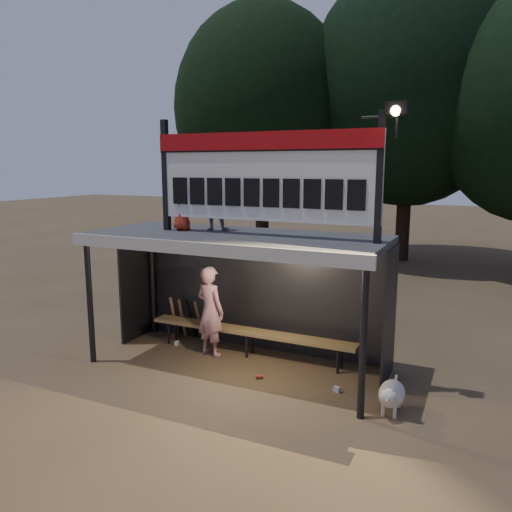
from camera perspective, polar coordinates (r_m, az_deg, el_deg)
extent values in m
plane|color=brown|center=(8.93, -2.30, -12.41)|extent=(80.00, 80.00, 0.00)
imported|color=white|center=(9.18, -5.25, -6.27)|extent=(0.69, 0.55, 1.67)
imported|color=slate|center=(8.82, -4.75, 6.26)|extent=(0.59, 0.52, 1.02)
imported|color=#AA2B1A|center=(8.84, -8.42, 5.58)|extent=(0.41, 0.27, 0.83)
cube|color=#3C3C3E|center=(8.32, -2.41, 2.10)|extent=(5.00, 2.00, 0.12)
cube|color=beige|center=(7.45, -6.01, 0.77)|extent=(5.10, 0.06, 0.20)
cylinder|color=black|center=(9.21, -18.45, -4.99)|extent=(0.10, 0.10, 2.20)
cylinder|color=black|center=(6.97, 12.16, -9.60)|extent=(0.10, 0.10, 2.20)
cylinder|color=black|center=(10.55, -11.76, -2.78)|extent=(0.10, 0.10, 2.20)
cylinder|color=black|center=(8.65, 14.84, -5.78)|extent=(0.10, 0.10, 2.20)
cube|color=black|center=(9.43, 0.44, -4.10)|extent=(5.00, 0.04, 2.20)
cube|color=black|center=(10.30, -13.53, -3.16)|extent=(0.04, 1.00, 2.20)
cube|color=black|center=(8.26, 15.03, -6.56)|extent=(0.04, 1.00, 2.20)
cylinder|color=black|center=(9.23, 0.44, 2.22)|extent=(5.00, 0.06, 0.06)
cube|color=black|center=(8.94, -10.27, 9.01)|extent=(0.10, 0.10, 1.90)
cube|color=black|center=(7.46, 13.98, 8.65)|extent=(0.10, 0.10, 1.90)
cube|color=silver|center=(8.02, 0.75, 9.04)|extent=(3.80, 0.08, 1.40)
cube|color=#A60B0F|center=(7.98, 0.61, 13.06)|extent=(3.80, 0.04, 0.28)
cube|color=black|center=(7.97, 0.59, 11.98)|extent=(3.80, 0.02, 0.03)
cube|color=black|center=(8.73, -8.67, 7.38)|extent=(0.27, 0.03, 0.45)
cube|color=black|center=(8.54, -6.76, 7.37)|extent=(0.27, 0.03, 0.45)
cube|color=black|center=(8.37, -4.76, 7.35)|extent=(0.27, 0.03, 0.45)
cube|color=black|center=(8.21, -2.68, 7.31)|extent=(0.27, 0.03, 0.45)
cube|color=black|center=(8.06, -0.51, 7.27)|extent=(0.27, 0.03, 0.45)
cube|color=black|center=(7.92, 1.73, 7.21)|extent=(0.27, 0.03, 0.45)
cube|color=black|center=(7.79, 4.04, 7.14)|extent=(0.27, 0.03, 0.45)
cube|color=black|center=(7.67, 6.43, 7.06)|extent=(0.27, 0.03, 0.45)
cube|color=black|center=(7.57, 8.89, 6.96)|extent=(0.27, 0.03, 0.45)
cube|color=black|center=(7.49, 11.40, 6.84)|extent=(0.27, 0.03, 0.45)
cylinder|color=black|center=(7.50, 13.88, 15.17)|extent=(0.50, 0.04, 0.04)
cylinder|color=black|center=(7.44, 15.78, 13.97)|extent=(0.04, 0.04, 0.30)
cube|color=black|center=(7.41, 15.81, 15.93)|extent=(0.30, 0.22, 0.18)
sphere|color=#FFD88C|center=(7.32, 15.67, 15.69)|extent=(0.14, 0.14, 0.14)
cube|color=olive|center=(9.23, -0.74, -8.65)|extent=(4.00, 0.35, 0.06)
cylinder|color=black|center=(10.02, -9.94, -8.61)|extent=(0.05, 0.05, 0.45)
cylinder|color=black|center=(10.21, -9.17, -8.23)|extent=(0.05, 0.05, 0.45)
cylinder|color=black|center=(9.20, -1.07, -10.19)|extent=(0.05, 0.05, 0.45)
cylinder|color=black|center=(9.40, -0.42, -9.73)|extent=(0.05, 0.05, 0.45)
cylinder|color=black|center=(8.64, 9.34, -11.72)|extent=(0.05, 0.05, 0.45)
cylinder|color=black|center=(8.86, 9.77, -11.18)|extent=(0.05, 0.05, 0.45)
cylinder|color=black|center=(19.05, 0.72, 5.54)|extent=(0.50, 0.50, 3.74)
ellipsoid|color=black|center=(19.10, 0.74, 16.53)|extent=(6.46, 6.46, 7.48)
cylinder|color=black|center=(19.07, 16.55, 5.78)|extent=(0.50, 0.50, 4.18)
ellipsoid|color=black|center=(19.22, 17.20, 18.01)|extent=(7.22, 7.22, 8.36)
ellipsoid|color=white|center=(7.55, 15.26, -14.94)|extent=(0.36, 0.58, 0.36)
sphere|color=#EFE6CF|center=(7.27, 14.90, -15.19)|extent=(0.22, 0.22, 0.22)
cone|color=beige|center=(7.19, 14.75, -15.66)|extent=(0.10, 0.10, 0.10)
cone|color=beige|center=(7.21, 14.51, -14.49)|extent=(0.06, 0.06, 0.07)
cone|color=beige|center=(7.20, 15.31, -14.58)|extent=(0.06, 0.06, 0.07)
cylinder|color=beige|center=(7.48, 14.32, -16.67)|extent=(0.05, 0.05, 0.18)
cylinder|color=beige|center=(7.46, 15.58, -16.82)|extent=(0.05, 0.05, 0.18)
cylinder|color=beige|center=(7.80, 14.83, -15.53)|extent=(0.05, 0.05, 0.18)
cylinder|color=beige|center=(7.78, 16.03, -15.66)|extent=(0.05, 0.05, 0.18)
cylinder|color=silver|center=(7.80, 15.67, -13.57)|extent=(0.04, 0.16, 0.14)
cylinder|color=olive|center=(10.34, -9.36, -6.81)|extent=(0.07, 0.27, 0.84)
cylinder|color=#9A7348|center=(10.23, -8.43, -6.97)|extent=(0.09, 0.30, 0.83)
cylinder|color=black|center=(10.13, -7.47, -7.12)|extent=(0.09, 0.33, 0.83)
cylinder|color=olive|center=(10.02, -6.50, -7.28)|extent=(0.07, 0.35, 0.82)
cube|color=#B0291E|center=(10.34, -9.25, -9.08)|extent=(0.11, 0.09, 0.08)
cylinder|color=#B6B6BB|center=(8.87, 12.13, -12.56)|extent=(0.13, 0.09, 0.07)
cube|color=beige|center=(9.97, -9.04, -9.81)|extent=(0.10, 0.12, 0.08)
cylinder|color=#B0321E|center=(8.41, 0.39, -13.62)|extent=(0.14, 0.13, 0.07)
cube|color=#AFB0B5|center=(8.07, 9.21, -14.80)|extent=(0.12, 0.10, 0.08)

